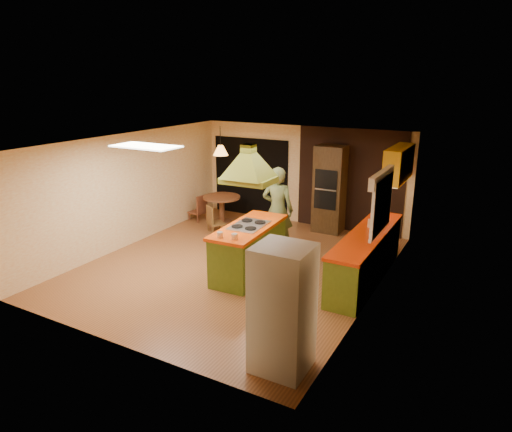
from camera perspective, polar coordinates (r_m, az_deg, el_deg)
The scene contains 21 objects.
ground at distance 9.28m, azimuth -2.43°, elevation -6.18°, with size 6.50×6.50×0.00m, color #965A31.
room_walls at distance 8.87m, azimuth -2.53°, elevation 1.27°, with size 5.50×6.50×6.50m.
ceiling_plane at distance 8.61m, azimuth -2.64°, elevation 9.30°, with size 6.50×6.50×0.00m, color silver.
brick_panel at distance 11.24m, azimuth 11.64°, elevation 4.33°, with size 2.64×0.03×2.50m, color #381E14.
nook_opening at distance 12.36m, azimuth -0.68°, elevation 4.87°, with size 2.20×0.03×2.10m, color black.
right_counter at distance 8.73m, azimuth 13.58°, elevation -4.93°, with size 0.62×3.05×0.92m.
upper_cabinets at distance 9.81m, azimuth 17.43°, elevation 6.24°, with size 0.34×1.40×0.70m, color yellow.
window_right at distance 8.10m, azimuth 15.51°, elevation 2.94°, with size 0.12×1.35×1.06m.
fluor_panel at distance 8.32m, azimuth -13.60°, elevation 8.46°, with size 1.20×0.60×0.03m, color white.
kitchen_island at distance 8.74m, azimuth -0.89°, elevation -4.20°, with size 0.88×1.99×0.99m.
range_hood at distance 8.26m, azimuth -0.95°, elevation 7.27°, with size 0.93×0.68×0.78m.
man at distance 9.73m, azimuth 2.72°, elevation 0.77°, with size 0.68×0.45×1.87m, color #565E31.
refrigerator at distance 5.88m, azimuth 3.33°, elevation -11.55°, with size 0.70×0.66×1.70m, color silver.
wall_oven at distance 11.15m, azimuth 9.20°, elevation 3.33°, with size 0.70×0.61×2.11m.
dining_table at distance 11.78m, azimuth -4.29°, elevation 1.46°, with size 0.95×0.95×0.72m.
chair_left at distance 12.13m, azimuth -7.31°, elevation 1.08°, with size 0.38×0.38×0.70m, color brown, non-canonical shape.
chair_near at distance 11.17m, azimuth -5.01°, elevation -0.32°, with size 0.37×0.37×0.67m, color brown, non-canonical shape.
pendant_lamp at distance 11.48m, azimuth -4.45°, elevation 8.20°, with size 0.38×0.38×0.24m, color #FF9E3F.
canister_large at distance 9.70m, azimuth 15.51°, elevation 0.66°, with size 0.14×0.14×0.21m, color beige.
canister_medium at distance 9.15m, azimuth 14.63°, elevation -0.26°, with size 0.15×0.15×0.21m, color beige.
canister_small at distance 8.90m, azimuth 14.15°, elevation -0.90°, with size 0.11×0.11×0.15m, color #F8EAC7.
Camera 1 is at (4.46, -7.27, 3.66)m, focal length 32.00 mm.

